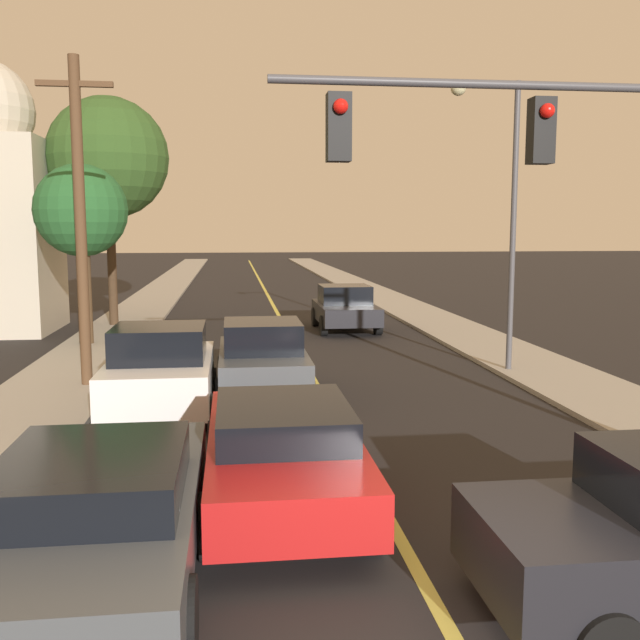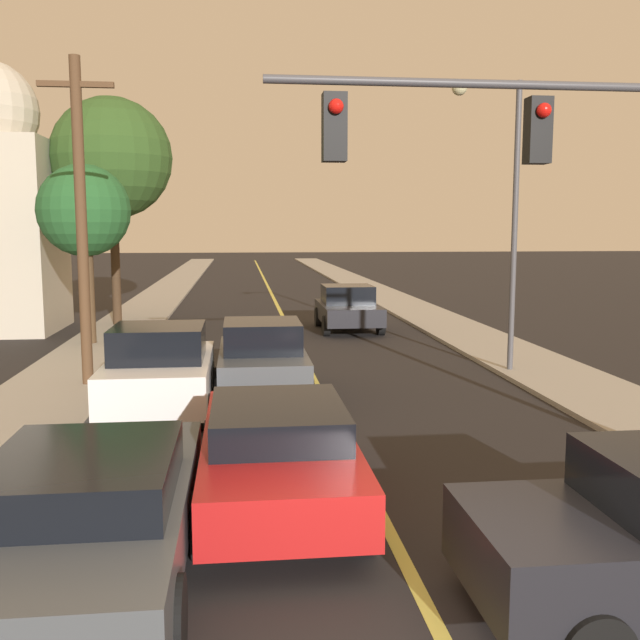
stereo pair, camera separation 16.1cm
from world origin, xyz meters
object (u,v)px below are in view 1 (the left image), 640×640
(car_outer_lane_front, at_px, (97,511))
(car_outer_lane_second, at_px, (161,371))
(traffic_signal_mast, at_px, (562,180))
(streetlamp_right, at_px, (499,187))
(car_far_oncoming, at_px, (345,308))
(car_near_lane_second, at_px, (263,359))
(utility_pole_left, at_px, (80,217))
(car_near_lane_front, at_px, (283,449))
(tree_left_far, at_px, (108,158))
(tree_left_near, at_px, (81,212))

(car_outer_lane_front, relative_size, car_outer_lane_second, 1.26)
(traffic_signal_mast, xyz_separation_m, streetlamp_right, (1.74, 6.97, 0.31))
(car_far_oncoming, height_order, streetlamp_right, streetlamp_right)
(car_near_lane_second, distance_m, utility_pole_left, 5.06)
(car_near_lane_front, bearing_deg, car_outer_lane_second, 112.67)
(car_outer_lane_front, distance_m, traffic_signal_mast, 7.43)
(car_outer_lane_front, relative_size, car_far_oncoming, 1.25)
(car_near_lane_second, bearing_deg, car_far_oncoming, 71.10)
(traffic_signal_mast, xyz_separation_m, utility_pole_left, (-7.89, 6.47, -0.42))
(car_near_lane_front, bearing_deg, traffic_signal_mast, 11.05)
(car_outer_lane_front, bearing_deg, car_outer_lane_second, 90.00)
(car_outer_lane_second, distance_m, utility_pole_left, 4.29)
(utility_pole_left, bearing_deg, car_near_lane_second, -18.58)
(car_near_lane_second, distance_m, tree_left_far, 13.42)
(car_outer_lane_front, bearing_deg, tree_left_near, 101.44)
(tree_left_near, bearing_deg, tree_left_far, 88.03)
(car_outer_lane_second, bearing_deg, car_far_oncoming, 63.92)
(car_near_lane_second, distance_m, car_far_oncoming, 10.23)
(utility_pole_left, distance_m, tree_left_near, 5.97)
(streetlamp_right, bearing_deg, tree_left_near, 153.60)
(car_near_lane_second, bearing_deg, streetlamp_right, 17.39)
(car_far_oncoming, distance_m, traffic_signal_mast, 15.26)
(streetlamp_right, bearing_deg, car_outer_lane_front, -129.07)
(utility_pole_left, relative_size, tree_left_near, 1.33)
(car_far_oncoming, bearing_deg, car_near_lane_second, 71.10)
(car_outer_lane_second, bearing_deg, tree_left_far, 102.90)
(car_outer_lane_front, xyz_separation_m, car_far_oncoming, (5.31, 17.44, 0.04))
(car_outer_lane_front, height_order, tree_left_near, tree_left_near)
(car_outer_lane_second, height_order, car_far_oncoming, car_outer_lane_second)
(car_outer_lane_second, bearing_deg, utility_pole_left, 127.14)
(car_outer_lane_front, relative_size, tree_left_far, 0.61)
(car_near_lane_second, xyz_separation_m, car_far_oncoming, (3.31, 9.68, -0.03))
(car_near_lane_front, bearing_deg, car_outer_lane_front, -137.86)
(traffic_signal_mast, relative_size, utility_pole_left, 0.90)
(streetlamp_right, height_order, utility_pole_left, utility_pole_left)
(car_outer_lane_second, height_order, tree_left_near, tree_left_near)
(car_far_oncoming, height_order, utility_pole_left, utility_pole_left)
(car_outer_lane_front, bearing_deg, traffic_signal_mast, 23.30)
(car_outer_lane_front, bearing_deg, car_near_lane_front, 42.14)
(car_outer_lane_front, height_order, traffic_signal_mast, traffic_signal_mast)
(car_far_oncoming, distance_m, tree_left_near, 9.29)
(car_near_lane_front, height_order, car_near_lane_second, car_near_lane_second)
(tree_left_far, bearing_deg, car_outer_lane_second, -77.10)
(car_near_lane_front, xyz_separation_m, car_outer_lane_front, (-2.00, -1.81, 0.00))
(car_outer_lane_front, height_order, streetlamp_right, streetlamp_right)
(car_far_oncoming, height_order, tree_left_near, tree_left_near)
(car_outer_lane_second, distance_m, tree_left_far, 13.86)
(traffic_signal_mast, bearing_deg, car_near_lane_front, -168.95)
(car_far_oncoming, distance_m, tree_left_far, 9.85)
(car_near_lane_second, xyz_separation_m, tree_left_near, (-5.02, 7.16, 3.21))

